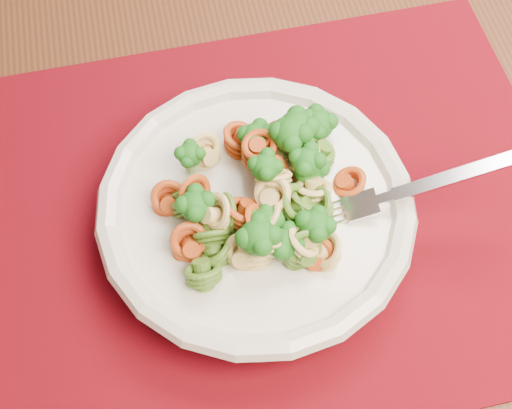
# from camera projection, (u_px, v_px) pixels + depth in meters

# --- Properties ---
(dining_table) EXTENTS (1.46, 1.17, 0.72)m
(dining_table) POSITION_uv_depth(u_px,v_px,m) (205.00, 219.00, 0.71)
(dining_table) COLOR #482614
(dining_table) RESTS_ON ground
(placemat) EXTENTS (0.59, 0.53, 0.00)m
(placemat) POSITION_uv_depth(u_px,v_px,m) (270.00, 211.00, 0.59)
(placemat) COLOR #5F040E
(placemat) RESTS_ON dining_table
(pasta_bowl) EXTENTS (0.25, 0.25, 0.05)m
(pasta_bowl) POSITION_uv_depth(u_px,v_px,m) (256.00, 211.00, 0.56)
(pasta_bowl) COLOR beige
(pasta_bowl) RESTS_ON placemat
(pasta_broccoli_heap) EXTENTS (0.21, 0.21, 0.06)m
(pasta_broccoli_heap) POSITION_uv_depth(u_px,v_px,m) (256.00, 201.00, 0.54)
(pasta_broccoli_heap) COLOR tan
(pasta_broccoli_heap) RESTS_ON pasta_bowl
(fork) EXTENTS (0.18, 0.07, 0.08)m
(fork) POSITION_uv_depth(u_px,v_px,m) (361.00, 205.00, 0.54)
(fork) COLOR silver
(fork) RESTS_ON pasta_bowl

